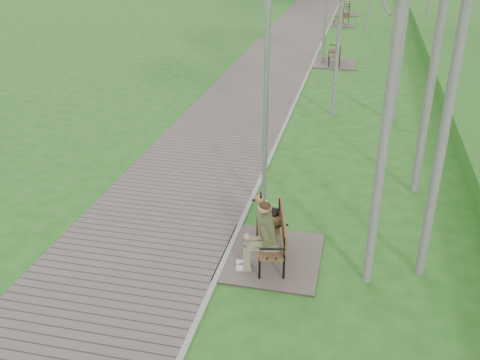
# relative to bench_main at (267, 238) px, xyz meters

# --- Properties ---
(ground) EXTENTS (120.00, 120.00, 0.00)m
(ground) POSITION_rel_bench_main_xyz_m (-0.77, 1.02, -0.46)
(ground) COLOR #23661B
(ground) RESTS_ON ground
(walkway) EXTENTS (3.50, 67.00, 0.04)m
(walkway) POSITION_rel_bench_main_xyz_m (-2.52, 22.52, -0.44)
(walkway) COLOR #6F5F5A
(walkway) RESTS_ON ground
(kerb) EXTENTS (0.10, 67.00, 0.05)m
(kerb) POSITION_rel_bench_main_xyz_m (-0.77, 22.52, -0.44)
(kerb) COLOR #999993
(kerb) RESTS_ON ground
(bench_main) EXTENTS (1.88, 2.09, 1.64)m
(bench_main) POSITION_rel_bench_main_xyz_m (0.00, 0.00, 0.00)
(bench_main) COLOR #6F5F5A
(bench_main) RESTS_ON ground
(bench_second) EXTENTS (1.95, 2.17, 1.20)m
(bench_second) POSITION_rel_bench_main_xyz_m (0.17, 16.12, -0.24)
(bench_second) COLOR #6F5F5A
(bench_second) RESTS_ON ground
(bench_third) EXTENTS (1.56, 1.74, 0.96)m
(bench_third) POSITION_rel_bench_main_xyz_m (-0.07, 26.38, -0.29)
(bench_third) COLOR #6F5F5A
(bench_third) RESTS_ON ground
(bench_far) EXTENTS (1.71, 1.90, 1.05)m
(bench_far) POSITION_rel_bench_main_xyz_m (-0.01, 30.79, -0.27)
(bench_far) COLOR #6F5F5A
(bench_far) RESTS_ON ground
(lamp_post_near) EXTENTS (0.18, 0.18, 4.66)m
(lamp_post_near) POSITION_rel_bench_main_xyz_m (-0.39, 1.79, 1.72)
(lamp_post_near) COLOR #A4A7AC
(lamp_post_near) RESTS_ON ground
(lamp_post_second) EXTENTS (0.20, 0.20, 5.25)m
(lamp_post_second) POSITION_rel_bench_main_xyz_m (-0.37, 16.22, 1.99)
(lamp_post_second) COLOR #A4A7AC
(lamp_post_second) RESTS_ON ground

